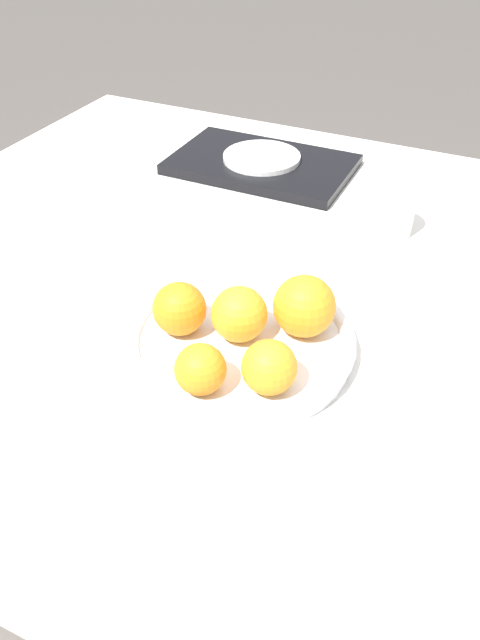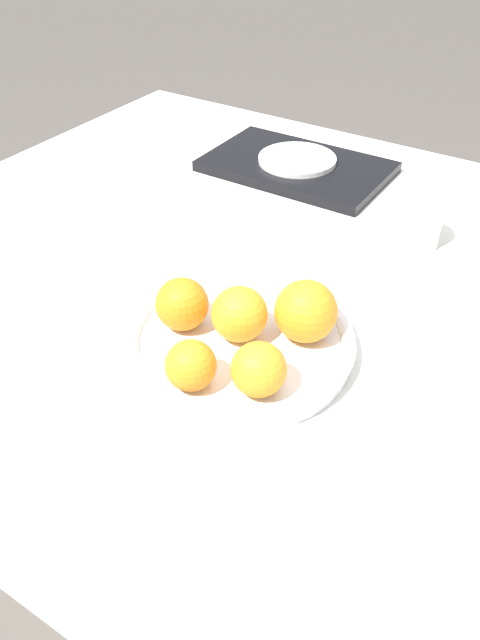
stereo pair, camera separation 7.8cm
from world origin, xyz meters
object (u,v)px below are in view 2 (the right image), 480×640
(fruit_platter, at_px, (240,340))
(orange_3, at_px, (239,314))
(cup_0, at_px, (415,222))
(orange_1, at_px, (259,369))
(orange_2, at_px, (306,311))
(orange_0, at_px, (182,304))
(water_glass, at_px, (465,413))
(side_plate, at_px, (297,159))
(serving_tray, at_px, (297,167))
(orange_4, at_px, (191,365))

(fruit_platter, xyz_separation_m, orange_3, (-0.00, 0.00, 0.04))
(cup_0, bearing_deg, orange_1, -93.11)
(orange_2, relative_size, cup_0, 0.96)
(orange_0, bearing_deg, fruit_platter, 14.32)
(water_glass, relative_size, side_plate, 0.79)
(fruit_platter, bearing_deg, serving_tray, 110.71)
(fruit_platter, xyz_separation_m, orange_2, (0.07, 0.05, 0.05))
(fruit_platter, distance_m, cup_0, 0.39)
(fruit_platter, xyz_separation_m, serving_tray, (-0.19, 0.51, -0.01))
(orange_1, xyz_separation_m, cup_0, (0.02, 0.45, -0.02))
(fruit_platter, height_order, orange_4, orange_4)
(side_plate, distance_m, cup_0, 0.32)
(orange_3, bearing_deg, water_glass, -3.43)
(orange_1, relative_size, orange_3, 0.91)
(orange_4, xyz_separation_m, water_glass, (0.29, 0.09, 0.01))
(orange_1, bearing_deg, fruit_platter, 135.09)
(orange_1, height_order, cup_0, orange_1)
(orange_2, height_order, water_glass, water_glass)
(orange_0, xyz_separation_m, water_glass, (0.36, 0.00, 0.00))
(serving_tray, bearing_deg, cup_0, -25.11)
(orange_4, xyz_separation_m, side_plate, (-0.19, 0.62, -0.03))
(fruit_platter, relative_size, orange_0, 4.29)
(fruit_platter, bearing_deg, orange_0, -165.68)
(orange_4, bearing_deg, fruit_platter, 89.26)
(orange_3, height_order, cup_0, orange_3)
(orange_0, relative_size, side_plate, 0.45)
(orange_3, bearing_deg, serving_tray, 110.59)
(orange_1, distance_m, orange_2, 0.12)
(orange_3, bearing_deg, fruit_platter, -39.31)
(side_plate, xyz_separation_m, cup_0, (0.29, -0.13, 0.01))
(orange_2, relative_size, orange_4, 1.32)
(orange_2, xyz_separation_m, serving_tray, (-0.26, 0.47, -0.05))
(orange_2, bearing_deg, cup_0, 85.57)
(fruit_platter, distance_m, side_plate, 0.55)
(water_glass, bearing_deg, orange_2, 164.15)
(orange_4, relative_size, side_plate, 0.40)
(fruit_platter, bearing_deg, orange_4, -90.74)
(fruit_platter, height_order, serving_tray, fruit_platter)
(orange_0, bearing_deg, orange_4, -48.39)
(orange_1, height_order, orange_3, orange_3)
(serving_tray, relative_size, side_plate, 2.29)
(orange_0, relative_size, orange_1, 1.07)
(orange_0, xyz_separation_m, serving_tray, (-0.12, 0.53, -0.05))
(water_glass, bearing_deg, cup_0, 116.23)
(orange_2, bearing_deg, fruit_platter, -145.60)
(fruit_platter, xyz_separation_m, orange_4, (-0.00, -0.10, 0.04))
(water_glass, bearing_deg, orange_0, -179.44)
(fruit_platter, xyz_separation_m, orange_0, (-0.08, -0.02, 0.04))
(orange_0, height_order, orange_1, orange_0)
(fruit_platter, distance_m, water_glass, 0.29)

